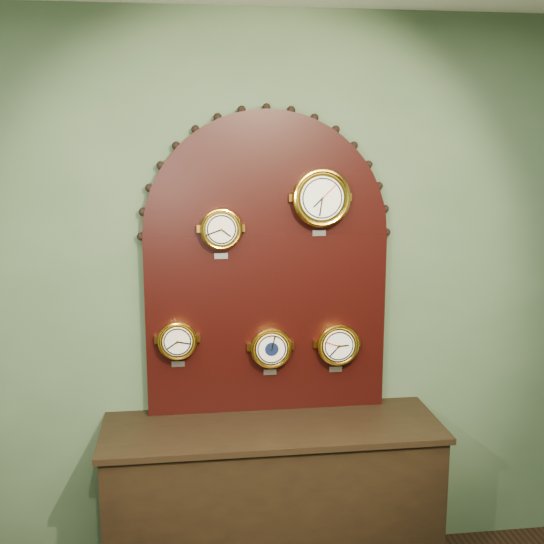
{
  "coord_description": "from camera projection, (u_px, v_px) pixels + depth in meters",
  "views": [
    {
      "loc": [
        -0.41,
        -0.86,
        2.18
      ],
      "look_at": [
        0.0,
        2.25,
        1.58
      ],
      "focal_mm": 45.36,
      "sensor_mm": 36.0,
      "label": 1
    }
  ],
  "objects": [
    {
      "name": "tide_clock",
      "position": [
        338.0,
        344.0,
        3.45
      ],
      "size": [
        0.21,
        0.08,
        0.26
      ],
      "color": "gold",
      "rests_on": "display_board"
    },
    {
      "name": "arabic_clock",
      "position": [
        321.0,
        198.0,
        3.29
      ],
      "size": [
        0.28,
        0.08,
        0.33
      ],
      "color": "gold",
      "rests_on": "display_board"
    },
    {
      "name": "display_board",
      "position": [
        267.0,
        255.0,
        3.38
      ],
      "size": [
        1.26,
        0.06,
        1.53
      ],
      "color": "black",
      "rests_on": "shop_counter"
    },
    {
      "name": "shop_counter",
      "position": [
        273.0,
        507.0,
        3.4
      ],
      "size": [
        1.6,
        0.5,
        0.8
      ],
      "primitive_type": "cube",
      "color": "black",
      "rests_on": "ground_plane"
    },
    {
      "name": "hygrometer",
      "position": [
        177.0,
        340.0,
        3.34
      ],
      "size": [
        0.19,
        0.08,
        0.24
      ],
      "color": "gold",
      "rests_on": "display_board"
    },
    {
      "name": "barometer",
      "position": [
        271.0,
        347.0,
        3.4
      ],
      "size": [
        0.21,
        0.08,
        0.26
      ],
      "color": "gold",
      "rests_on": "display_board"
    },
    {
      "name": "roman_clock",
      "position": [
        221.0,
        229.0,
        3.26
      ],
      "size": [
        0.2,
        0.08,
        0.25
      ],
      "color": "gold",
      "rests_on": "display_board"
    },
    {
      "name": "wall_back",
      "position": [
        266.0,
        298.0,
        3.47
      ],
      "size": [
        4.0,
        0.0,
        4.0
      ],
      "primitive_type": "plane",
      "rotation": [
        1.57,
        0.0,
        0.0
      ],
      "color": "#445D3F",
      "rests_on": "ground"
    }
  ]
}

